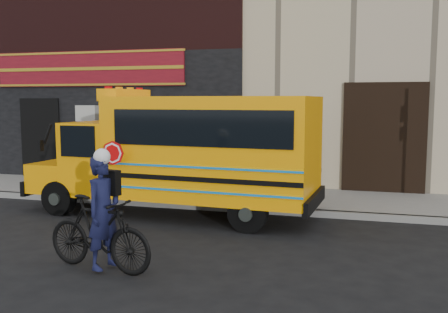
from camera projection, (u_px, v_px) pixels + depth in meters
name	position (u px, v px, depth m)	size (l,w,h in m)	color
ground	(175.00, 239.00, 9.65)	(120.00, 120.00, 0.00)	black
curb	(214.00, 207.00, 12.13)	(40.00, 0.20, 0.15)	gray
sidewalk	(230.00, 196.00, 13.56)	(40.00, 3.00, 0.15)	slate
building	(272.00, 9.00, 18.97)	(20.00, 10.70, 12.00)	tan
school_bus	(186.00, 151.00, 11.42)	(7.03, 2.64, 2.92)	black
bicycle	(99.00, 233.00, 7.80)	(0.56, 1.97, 1.18)	black
cyclist	(104.00, 215.00, 7.75)	(0.65, 0.42, 1.77)	black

